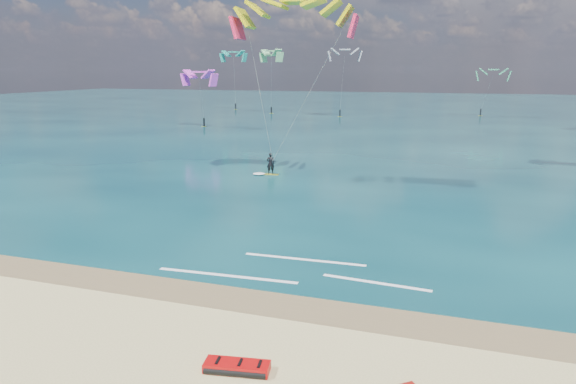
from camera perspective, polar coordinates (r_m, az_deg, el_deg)
The scene contains 7 objects.
ground at distance 56.73m, azimuth 9.46°, elevation 3.76°, with size 320.00×320.00×0.00m, color tan.
wet_sand_strip at distance 22.14m, azimuth -5.34°, elevation -11.69°, with size 320.00×2.40×0.01m, color brown.
sea at distance 120.01m, azimuth 14.09°, elevation 8.60°, with size 320.00×200.00×0.04m, color #0A2C37.
packed_kite_left at distance 17.44m, azimuth -5.68°, elevation -19.20°, with size 2.28×0.99×0.36m, color #C00A0A, non-canonical shape.
kitesurfer_main at distance 42.80m, azimuth -0.61°, elevation 12.34°, with size 12.03×6.65×16.28m.
shoreline_foam at distance 24.65m, azimuth 0.69°, elevation -8.82°, with size 12.64×3.64×0.01m.
distant_kites at distance 97.33m, azimuth 10.20°, elevation 11.17°, with size 84.66×38.87×13.19m.
Camera 1 is at (8.03, -15.37, 9.40)m, focal length 32.00 mm.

